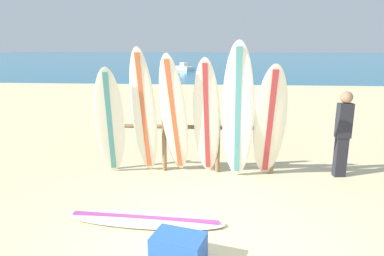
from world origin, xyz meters
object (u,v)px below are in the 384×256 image
object	(u,v)px
surfboard_leaning_left	(144,113)
beachgoer_standing	(343,131)
surfboard_rack	(191,139)
surfboard_leaning_right	(270,123)
surfboard_leaning_center_left	(174,117)
surfboard_leaning_center_right	(238,113)
small_boat_offshore	(185,67)
surfboard_leaning_center	(207,119)
surfboard_lying_on_sand	(144,219)
cooler_box	(179,249)
surfboard_leaning_far_left	(110,123)

from	to	relation	value
surfboard_leaning_left	beachgoer_standing	size ratio (longest dim) A/B	1.49
surfboard_rack	surfboard_leaning_right	bearing A→B (deg)	-14.59
surfboard_leaning_center_left	surfboard_leaning_right	distance (m)	1.76
surfboard_rack	surfboard_leaning_center_right	world-z (taller)	surfboard_leaning_center_right
surfboard_leaning_center_left	small_boat_offshore	xyz separation A→B (m)	(-2.53, 27.71, -0.94)
surfboard_leaning_center_left	surfboard_leaning_center	xyz separation A→B (m)	(0.61, 0.04, -0.04)
surfboard_leaning_center	small_boat_offshore	distance (m)	27.87
surfboard_rack	small_boat_offshore	distance (m)	27.53
surfboard_lying_on_sand	cooler_box	xyz separation A→B (m)	(0.61, -0.94, 0.14)
surfboard_rack	surfboard_leaning_center	size ratio (longest dim) A/B	1.43
surfboard_leaning_right	surfboard_lying_on_sand	world-z (taller)	surfboard_leaning_right
surfboard_leaning_right	beachgoer_standing	bearing A→B (deg)	13.18
surfboard_leaning_left	surfboard_leaning_center	xyz separation A→B (m)	(1.19, -0.00, -0.09)
surfboard_leaning_far_left	small_boat_offshore	world-z (taller)	surfboard_leaning_far_left
surfboard_leaning_left	surfboard_lying_on_sand	world-z (taller)	surfboard_leaning_left
beachgoer_standing	small_boat_offshore	world-z (taller)	beachgoer_standing
surfboard_leaning_left	beachgoer_standing	distance (m)	3.79
surfboard_leaning_center	surfboard_leaning_center_right	xyz separation A→B (m)	(0.57, -0.15, 0.14)
surfboard_rack	surfboard_leaning_center_left	xyz separation A→B (m)	(-0.28, -0.33, 0.51)
surfboard_leaning_far_left	beachgoer_standing	size ratio (longest dim) A/B	1.29
surfboard_leaning_far_left	surfboard_leaning_right	distance (m)	2.97
surfboard_leaning_left	surfboard_leaning_right	world-z (taller)	surfboard_leaning_left
surfboard_leaning_far_left	surfboard_leaning_left	world-z (taller)	surfboard_leaning_left
beachgoer_standing	surfboard_leaning_center_right	bearing A→B (deg)	-168.80
surfboard_leaning_center_right	surfboard_rack	bearing A→B (deg)	153.25
surfboard_rack	surfboard_lying_on_sand	world-z (taller)	surfboard_rack
surfboard_leaning_far_left	beachgoer_standing	xyz separation A→B (m)	(4.41, 0.33, -0.15)
surfboard_leaning_center	surfboard_lying_on_sand	xyz separation A→B (m)	(-0.83, -1.81, -1.12)
surfboard_leaning_center	surfboard_lying_on_sand	bearing A→B (deg)	-114.60
surfboard_leaning_far_left	cooler_box	size ratio (longest dim) A/B	3.57
surfboard_leaning_far_left	surfboard_rack	bearing A→B (deg)	14.22
surfboard_leaning_center_right	small_boat_offshore	distance (m)	28.09
surfboard_rack	beachgoer_standing	world-z (taller)	beachgoer_standing
surfboard_leaning_center_left	beachgoer_standing	bearing A→B (deg)	5.09
surfboard_leaning_center	small_boat_offshore	bearing A→B (deg)	96.46
surfboard_rack	surfboard_leaning_center	world-z (taller)	surfboard_leaning_center
beachgoer_standing	cooler_box	bearing A→B (deg)	-133.09
surfboard_rack	surfboard_leaning_center_right	xyz separation A→B (m)	(0.89, -0.45, 0.62)
surfboard_leaning_center_right	surfboard_lying_on_sand	xyz separation A→B (m)	(-1.40, -1.66, -1.26)
surfboard_leaning_far_left	surfboard_lying_on_sand	bearing A→B (deg)	-60.07
surfboard_leaning_center_left	surfboard_lying_on_sand	size ratio (longest dim) A/B	1.00
surfboard_leaning_center_left	surfboard_rack	bearing A→B (deg)	49.42
surfboard_leaning_center	beachgoer_standing	distance (m)	2.60
surfboard_leaning_center_left	beachgoer_standing	distance (m)	3.21
surfboard_leaning_far_left	surfboard_leaning_center_left	world-z (taller)	surfboard_leaning_center_left
beachgoer_standing	small_boat_offshore	xyz separation A→B (m)	(-5.71, 27.43, -0.66)
small_boat_offshore	beachgoer_standing	bearing A→B (deg)	-78.23
surfboard_leaning_center	surfboard_lying_on_sand	distance (m)	2.29
surfboard_leaning_left	small_boat_offshore	distance (m)	27.76
surfboard_leaning_center	cooler_box	distance (m)	2.93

